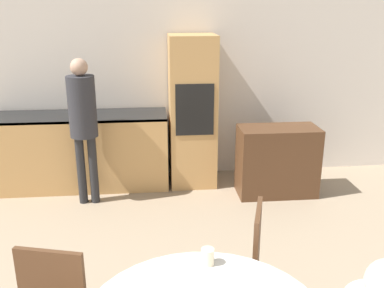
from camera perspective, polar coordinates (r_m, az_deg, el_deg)
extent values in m
cube|color=silver|center=(5.45, -1.87, 9.11)|extent=(6.23, 0.05, 2.60)
cube|color=tan|center=(5.38, -14.58, -0.91)|extent=(2.09, 0.60, 0.91)
cube|color=black|center=(5.25, -14.95, 3.62)|extent=(2.09, 0.60, 0.03)
cube|color=tan|center=(5.21, 0.04, 4.34)|extent=(0.55, 0.58, 1.83)
cube|color=black|center=(4.90, 0.37, 4.56)|extent=(0.44, 0.01, 0.60)
cube|color=#51331E|center=(5.11, 11.28, -2.23)|extent=(0.91, 0.45, 0.81)
cylinder|color=#51331E|center=(3.26, 2.02, -18.36)|extent=(0.04, 0.04, 0.44)
cube|color=#51331E|center=(2.98, 4.68, -16.94)|extent=(0.50, 0.50, 0.02)
cube|color=#51331E|center=(2.83, 8.64, -13.01)|extent=(0.14, 0.37, 0.49)
cylinder|color=#262628|center=(4.93, -14.55, -3.38)|extent=(0.10, 0.10, 0.79)
cylinder|color=#262628|center=(4.91, -13.01, -3.35)|extent=(0.10, 0.10, 0.79)
cylinder|color=#2D2D33|center=(4.71, -14.44, 4.84)|extent=(0.30, 0.30, 0.66)
sphere|color=tan|center=(4.64, -14.85, 9.89)|extent=(0.18, 0.18, 0.18)
cylinder|color=beige|center=(2.45, 2.09, -14.78)|extent=(0.07, 0.07, 0.10)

